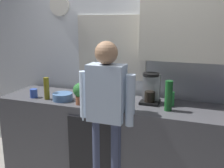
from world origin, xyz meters
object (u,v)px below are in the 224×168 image
mixing_bowl (63,97)px  potted_plant (80,92)px  dish_soap (172,99)px  person_at_sink (107,108)px  bottle_olive_oil (47,88)px  cup_blue_mug (34,93)px  bottle_green_wine (169,96)px  coffee_maker (151,90)px

mixing_bowl → potted_plant: 0.27m
dish_soap → person_at_sink: person_at_sink is taller
bottle_olive_oil → cup_blue_mug: bearing=178.2°
bottle_olive_oil → bottle_green_wine: size_ratio=0.83×
coffee_maker → cup_blue_mug: (-1.31, -0.26, -0.10)m
cup_blue_mug → person_at_sink: bearing=-8.2°
coffee_maker → bottle_olive_oil: (-1.12, -0.27, -0.02)m
coffee_maker → bottle_olive_oil: bearing=-166.6°
cup_blue_mug → mixing_bowl: cup_blue_mug is taller
bottle_green_wine → potted_plant: size_ratio=1.30×
bottle_green_wine → dish_soap: bottle_green_wine is taller
coffee_maker → cup_blue_mug: coffee_maker is taller
potted_plant → person_at_sink: bearing=-16.2°
person_at_sink → bottle_olive_oil: bearing=168.7°
coffee_maker → dish_soap: 0.24m
coffee_maker → person_at_sink: 0.55m
bottle_olive_oil → person_at_sink: (0.77, -0.13, -0.10)m
bottle_green_wine → potted_plant: bottle_green_wine is taller
coffee_maker → bottle_green_wine: size_ratio=1.10×
mixing_bowl → dish_soap: 1.18m
bottle_olive_oil → mixing_bowl: 0.21m
bottle_olive_oil → cup_blue_mug: bottle_olive_oil is taller
coffee_maker → person_at_sink: size_ratio=0.21×
bottle_green_wine → person_at_sink: (-0.57, -0.21, -0.12)m
bottle_olive_oil → potted_plant: bottle_olive_oil is taller
bottle_green_wine → mixing_bowl: bottle_green_wine is taller
bottle_green_wine → person_at_sink: size_ratio=0.19×
coffee_maker → cup_blue_mug: bearing=-168.6°
person_at_sink → dish_soap: bearing=31.2°
dish_soap → person_at_sink: (-0.58, -0.37, -0.05)m
coffee_maker → potted_plant: (-0.69, -0.30, -0.01)m
cup_blue_mug → dish_soap: 1.55m
mixing_bowl → person_at_sink: (0.58, -0.16, -0.01)m
potted_plant → bottle_olive_oil: bearing=175.5°
coffee_maker → mixing_bowl: size_ratio=1.50×
coffee_maker → dish_soap: size_ratio=1.83×
dish_soap → person_at_sink: bearing=-147.3°
bottle_olive_oil → bottle_green_wine: (1.34, 0.08, 0.02)m
mixing_bowl → bottle_green_wine: bearing=2.7°
coffee_maker → dish_soap: coffee_maker is taller
mixing_bowl → potted_plant: potted_plant is taller
bottle_olive_oil → person_at_sink: bearing=-9.7°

